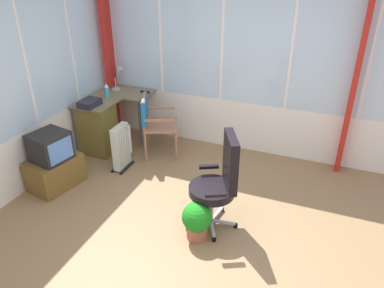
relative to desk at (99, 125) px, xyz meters
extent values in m
cube|color=olive|center=(-1.27, -2.09, -0.45)|extent=(5.25, 5.77, 0.06)
cube|color=white|center=(-1.27, 0.33, -0.04)|extent=(4.25, 0.06, 0.76)
cube|color=white|center=(-0.85, 0.33, 1.15)|extent=(0.04, 0.07, 1.63)
cube|color=white|center=(0.00, 0.33, 1.15)|extent=(0.04, 0.07, 1.63)
cube|color=white|center=(0.88, -2.09, -0.04)|extent=(0.06, 4.77, 0.76)
cube|color=silver|center=(0.88, -2.09, 1.15)|extent=(0.06, 4.67, 1.63)
cube|color=white|center=(0.88, -3.52, 1.15)|extent=(0.07, 0.04, 1.63)
cube|color=white|center=(0.88, -2.56, 1.15)|extent=(0.07, 0.04, 1.63)
cube|color=white|center=(0.88, -1.61, 1.15)|extent=(0.07, 0.04, 1.63)
cube|color=white|center=(0.88, -0.66, 1.15)|extent=(0.07, 0.04, 1.63)
cube|color=#B4251E|center=(0.75, 0.20, 0.82)|extent=(0.26, 0.10, 2.46)
cube|color=#B4251E|center=(0.80, -3.40, 0.82)|extent=(0.26, 0.09, 2.46)
cube|color=#736949|center=(0.28, 0.01, 0.35)|extent=(1.10, 0.53, 0.02)
cube|color=#736949|center=(0.56, -0.40, 0.35)|extent=(0.53, 0.30, 0.02)
cube|color=brown|center=(-0.04, 0.01, -0.04)|extent=(0.40, 0.49, 0.74)
cylinder|color=#4C4C51|center=(0.34, -0.51, -0.04)|extent=(0.04, 0.04, 0.75)
cylinder|color=#4C4C51|center=(-0.23, 0.24, -0.04)|extent=(0.04, 0.04, 0.75)
cylinder|color=#B2B7BC|center=(0.60, 0.03, 0.37)|extent=(0.13, 0.13, 0.02)
cylinder|color=#B2B7BC|center=(0.60, 0.03, 0.46)|extent=(0.02, 0.02, 0.17)
cylinder|color=#B2B7BC|center=(0.65, 0.00, 0.63)|extent=(0.02, 0.07, 0.16)
cone|color=#B2B7BC|center=(0.70, -0.04, 0.66)|extent=(0.14, 0.14, 0.12)
cube|color=black|center=(0.64, -0.46, 0.37)|extent=(0.05, 0.15, 0.02)
cylinder|color=#3EADDA|center=(0.25, -0.03, 0.44)|extent=(0.06, 0.06, 0.16)
cone|color=white|center=(0.25, -0.03, 0.55)|extent=(0.06, 0.06, 0.06)
cube|color=#23222E|center=(-0.14, 0.01, 0.41)|extent=(0.31, 0.24, 0.09)
cylinder|color=#996A4C|center=(0.14, -1.19, -0.19)|extent=(0.04, 0.04, 0.44)
cylinder|color=#996A4C|center=(0.54, -1.01, -0.19)|extent=(0.04, 0.04, 0.44)
cylinder|color=#996A4C|center=(-0.04, -0.79, -0.19)|extent=(0.04, 0.04, 0.44)
cylinder|color=#996A4C|center=(0.36, -0.61, -0.19)|extent=(0.04, 0.04, 0.44)
cube|color=#996A4C|center=(0.25, -0.90, 0.05)|extent=(0.63, 0.63, 0.04)
cube|color=#996A4C|center=(0.16, -0.70, 0.28)|extent=(0.41, 0.21, 0.43)
cube|color=#1F63A2|center=(0.16, -0.70, 0.30)|extent=(0.44, 0.24, 0.36)
cube|color=#996A4C|center=(0.05, -0.99, 0.23)|extent=(0.21, 0.41, 0.03)
cube|color=#996A4C|center=(0.45, -0.81, 0.23)|extent=(0.21, 0.41, 0.03)
cube|color=#B7B7BF|center=(-1.14, -2.19, -0.37)|extent=(0.27, 0.16, 0.02)
cylinder|color=black|center=(-1.27, -2.25, -0.39)|extent=(0.05, 0.05, 0.05)
cube|color=#B7B7BF|center=(-1.00, -2.27, -0.37)|extent=(0.08, 0.28, 0.02)
cylinder|color=black|center=(-0.98, -2.41, -0.39)|extent=(0.05, 0.05, 0.05)
cube|color=#B7B7BF|center=(-0.88, -2.15, -0.37)|extent=(0.28, 0.08, 0.02)
cylinder|color=black|center=(-0.74, -2.17, -0.39)|extent=(0.05, 0.05, 0.05)
cube|color=#B7B7BF|center=(-0.95, -2.00, -0.37)|extent=(0.16, 0.26, 0.02)
cylinder|color=black|center=(-0.89, -1.88, -0.39)|extent=(0.05, 0.05, 0.05)
cube|color=#B7B7BF|center=(-1.12, -2.03, -0.37)|extent=(0.22, 0.23, 0.02)
cylinder|color=black|center=(-1.22, -1.93, -0.39)|extent=(0.05, 0.05, 0.05)
cylinder|color=#B7B7BF|center=(-1.02, -2.13, -0.18)|extent=(0.05, 0.05, 0.36)
cylinder|color=black|center=(-1.02, -2.13, 0.04)|extent=(0.50, 0.50, 0.09)
cube|color=black|center=(-0.94, -2.30, 0.39)|extent=(0.42, 0.27, 0.59)
cube|color=black|center=(-0.78, -2.01, 0.17)|extent=(0.14, 0.22, 0.04)
cube|color=black|center=(-1.26, -2.25, 0.17)|extent=(0.14, 0.22, 0.04)
cube|color=brown|center=(-1.04, 0.00, -0.22)|extent=(0.71, 0.55, 0.40)
cube|color=black|center=(-1.04, 0.00, 0.16)|extent=(0.49, 0.47, 0.36)
cube|color=#5181D1|center=(-1.07, -0.20, 0.16)|extent=(0.34, 0.07, 0.28)
cube|color=silver|center=(-0.48, -0.57, -0.08)|extent=(0.02, 0.10, 0.62)
cube|color=silver|center=(-0.44, -0.57, -0.08)|extent=(0.02, 0.10, 0.62)
cube|color=silver|center=(-0.40, -0.57, -0.08)|extent=(0.02, 0.10, 0.62)
cube|color=silver|center=(-0.36, -0.57, -0.08)|extent=(0.02, 0.10, 0.62)
cube|color=silver|center=(-0.31, -0.57, -0.08)|extent=(0.02, 0.10, 0.62)
cube|color=silver|center=(-0.27, -0.57, -0.08)|extent=(0.02, 0.10, 0.62)
cube|color=silver|center=(-0.23, -0.57, -0.08)|extent=(0.02, 0.10, 0.62)
cube|color=silver|center=(-0.19, -0.57, -0.08)|extent=(0.02, 0.10, 0.62)
cube|color=black|center=(-0.34, -0.64, -0.40)|extent=(0.35, 0.03, 0.03)
cube|color=black|center=(-0.34, -0.50, -0.40)|extent=(0.35, 0.03, 0.03)
cube|color=silver|center=(-0.15, -0.57, -0.05)|extent=(0.05, 0.09, 0.43)
cylinder|color=#A45D41|center=(-1.28, -2.06, -0.34)|extent=(0.22, 0.22, 0.15)
sphere|color=#1B841C|center=(-1.28, -2.06, -0.14)|extent=(0.32, 0.32, 0.32)
sphere|color=green|center=(-1.22, -2.09, -0.08)|extent=(0.18, 0.18, 0.18)
camera|label=1|loc=(-4.18, -3.16, 2.36)|focal=34.94mm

